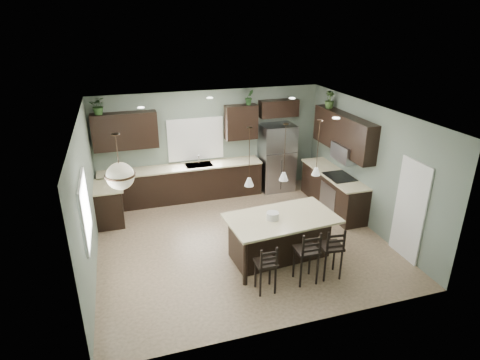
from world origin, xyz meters
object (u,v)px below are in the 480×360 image
refrigerator (277,157)px  plant_back_left (98,106)px  kitchen_island (281,238)px  bar_stool_left (265,268)px  bar_stool_center (306,256)px  bar_stool_right (331,252)px  serving_dish (273,216)px

refrigerator → plant_back_left: 4.77m
refrigerator → plant_back_left: bearing=178.2°
kitchen_island → refrigerator: bearing=64.9°
bar_stool_left → bar_stool_center: bearing=4.2°
kitchen_island → bar_stool_right: bar_stool_right is taller
bar_stool_right → bar_stool_left: bearing=-171.1°
plant_back_left → refrigerator: bearing=-1.8°
serving_dish → bar_stool_center: 1.00m
bar_stool_right → refrigerator: bearing=88.2°
refrigerator → bar_stool_left: 4.62m
serving_dish → bar_stool_left: size_ratio=0.25×
bar_stool_center → plant_back_left: plant_back_left is taller
kitchen_island → serving_dish: bearing=180.0°
refrigerator → bar_stool_right: refrigerator is taller
serving_dish → bar_stool_left: 1.11m
bar_stool_left → plant_back_left: size_ratio=2.29×
bar_stool_center → bar_stool_left: bearing=-175.0°
kitchen_island → plant_back_left: bearing=128.4°
serving_dish → bar_stool_right: bearing=-43.7°
bar_stool_left → serving_dish: bearing=62.8°
refrigerator → serving_dish: 3.62m
plant_back_left → kitchen_island: bearing=-46.8°
bar_stool_left → bar_stool_right: (1.30, 0.06, 0.05)m
bar_stool_left → bar_stool_center: 0.80m
bar_stool_center → refrigerator: bearing=76.9°
kitchen_island → bar_stool_left: size_ratio=2.22×
serving_dish → bar_stool_center: (0.34, -0.82, -0.45)m
refrigerator → kitchen_island: (-1.22, -3.31, -0.46)m
kitchen_island → serving_dish: size_ratio=8.85×
bar_stool_center → bar_stool_right: 0.50m
kitchen_island → plant_back_left: 5.19m
bar_stool_left → plant_back_left: bearing=121.4°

